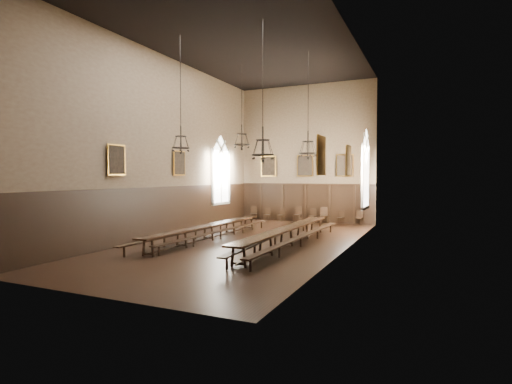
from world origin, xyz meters
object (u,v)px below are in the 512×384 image
Objects in this scene: table_left at (209,232)px; chandelier_front_right at (263,146)px; chandelier_back_left at (242,139)px; table_right at (286,237)px; bench_right_inner at (275,238)px; chair_2 at (281,217)px; chair_6 at (341,220)px; chandelier_back_right at (308,147)px; chair_0 at (254,216)px; chair_7 at (359,221)px; chair_1 at (267,217)px; bench_left_outer at (196,233)px; bench_right_outer at (301,240)px; chair_5 at (324,219)px; chair_3 at (298,218)px; chair_4 at (312,219)px; bench_left_inner at (221,233)px; chandelier_front_left at (181,139)px.

chandelier_front_right is (3.62, -1.95, 3.82)m from table_left.
table_right is at bearing -40.00° from chandelier_back_left.
bench_right_inner is 12.05× the size of chair_2.
table_left is at bearing 151.64° from chandelier_front_right.
chair_6 is 11.47m from chandelier_front_right.
chandelier_back_left is 3.99m from chandelier_back_right.
chair_0 reaches higher than chair_7.
chair_0 is 7.08m from chair_7.
chandelier_back_right is (4.69, -6.19, 4.19)m from chair_1.
chandelier_back_left is (0.90, 3.19, 4.71)m from bench_left_outer.
chandelier_front_right is at bearing -82.64° from bench_right_inner.
bench_right_outer is at bearing -79.69° from chandelier_back_right.
chair_0 is 4.93m from chair_5.
chair_3 is 0.23× the size of chandelier_back_left.
chair_4 is 1.83m from chair_6.
table_left reaches higher than bench_right_inner.
chair_0 is at bearing 103.85° from bench_left_inner.
bench_right_inner reaches higher than bench_left_outer.
table_left is 5.63m from chandelier_back_left.
chair_7 reaches higher than bench_left_inner.
chair_0 is 3.14m from chair_3.
bench_left_outer is 10.77× the size of chair_0.
chair_7 is at bearing 47.03° from chandelier_back_left.
chair_7 is at bearing 17.24° from chair_6.
table_right is 0.51m from bench_right_inner.
bench_left_inner is at bearing -94.32° from chair_0.
bench_left_inner is 3.00m from bench_right_inner.
bench_left_inner is at bearing 23.44° from bench_left_outer.
chandelier_front_left is (-3.54, -10.55, 4.28)m from chair_5.
table_right is 1.03× the size of bench_left_inner.
bench_right_outer is 10.15× the size of chair_5.
chair_3 is at bearing -0.69° from chair_1.
chair_3 is (-3.01, 8.69, 0.00)m from bench_right_outer.
chair_1 is 8.82m from chandelier_back_right.
chair_1 is (-3.97, 8.69, -0.04)m from bench_right_inner.
chair_2 is 7.31m from chandelier_back_left.
chandelier_front_left is (-2.75, -10.57, 4.32)m from chair_4.
chandelier_back_left is (-3.18, 3.18, 4.70)m from bench_right_inner.
chandelier_back_right is (3.73, -6.25, 4.18)m from chair_2.
chair_7 is at bearing 61.93° from chandelier_front_left.
bench_right_outer is at bearing -87.81° from chair_7.
chair_3 reaches higher than chair_1.
table_right reaches higher than table_left.
chandelier_back_right is (-1.38, -6.33, 4.18)m from chair_7.
chair_5 is at bearing 69.25° from table_left.
chair_7 is at bearing 76.69° from bench_right_inner.
chandelier_back_left is at bearing 144.29° from bench_right_outer.
chair_4 reaches higher than chair_7.
chair_1 is 0.97× the size of chair_7.
chair_1 is 4.95m from chair_6.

